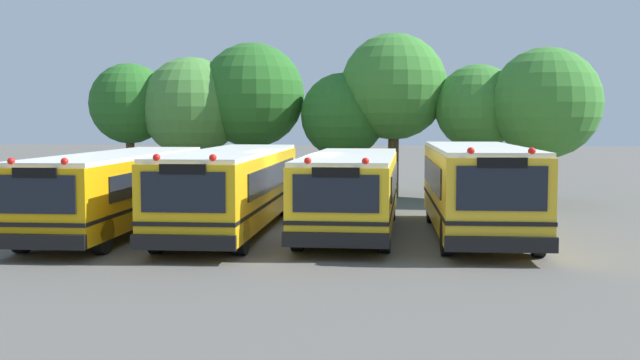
{
  "coord_description": "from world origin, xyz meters",
  "views": [
    {
      "loc": [
        3.2,
        -23.33,
        3.41
      ],
      "look_at": [
        0.8,
        0.0,
        1.6
      ],
      "focal_mm": 44.02,
      "sensor_mm": 36.0,
      "label": 1
    }
  ],
  "objects_px": {
    "school_bus_3": "(477,187)",
    "tree_1": "(192,107)",
    "school_bus_1": "(232,186)",
    "school_bus_2": "(351,189)",
    "tree_0": "(132,103)",
    "tree_2": "(253,92)",
    "school_bus_0": "(119,188)",
    "tree_4": "(394,87)",
    "tree_3": "(344,114)",
    "tree_6": "(545,101)",
    "tree_5": "(482,107)"
  },
  "relations": [
    {
      "from": "school_bus_2",
      "to": "tree_5",
      "type": "distance_m",
      "value": 11.5
    },
    {
      "from": "school_bus_0",
      "to": "tree_0",
      "type": "height_order",
      "value": "tree_0"
    },
    {
      "from": "school_bus_2",
      "to": "school_bus_3",
      "type": "distance_m",
      "value": 3.72
    },
    {
      "from": "school_bus_2",
      "to": "tree_4",
      "type": "bearing_deg",
      "value": -95.35
    },
    {
      "from": "tree_2",
      "to": "tree_6",
      "type": "height_order",
      "value": "tree_2"
    },
    {
      "from": "school_bus_0",
      "to": "school_bus_3",
      "type": "xyz_separation_m",
      "value": [
        10.83,
        -0.11,
        0.13
      ]
    },
    {
      "from": "tree_6",
      "to": "school_bus_1",
      "type": "bearing_deg",
      "value": -140.64
    },
    {
      "from": "tree_6",
      "to": "school_bus_3",
      "type": "bearing_deg",
      "value": -110.85
    },
    {
      "from": "tree_0",
      "to": "tree_5",
      "type": "height_order",
      "value": "tree_0"
    },
    {
      "from": "school_bus_0",
      "to": "tree_3",
      "type": "bearing_deg",
      "value": -119.31
    },
    {
      "from": "tree_3",
      "to": "tree_6",
      "type": "relative_size",
      "value": 0.86
    },
    {
      "from": "school_bus_1",
      "to": "tree_5",
      "type": "bearing_deg",
      "value": -130.83
    },
    {
      "from": "tree_2",
      "to": "tree_3",
      "type": "bearing_deg",
      "value": -7.73
    },
    {
      "from": "school_bus_1",
      "to": "tree_2",
      "type": "relative_size",
      "value": 1.69
    },
    {
      "from": "tree_0",
      "to": "tree_3",
      "type": "relative_size",
      "value": 1.09
    },
    {
      "from": "school_bus_3",
      "to": "tree_1",
      "type": "bearing_deg",
      "value": -45.88
    },
    {
      "from": "school_bus_1",
      "to": "school_bus_2",
      "type": "bearing_deg",
      "value": 178.27
    },
    {
      "from": "school_bus_0",
      "to": "tree_3",
      "type": "relative_size",
      "value": 2.1
    },
    {
      "from": "tree_2",
      "to": "tree_4",
      "type": "distance_m",
      "value": 6.34
    },
    {
      "from": "school_bus_2",
      "to": "tree_5",
      "type": "relative_size",
      "value": 1.74
    },
    {
      "from": "school_bus_1",
      "to": "tree_0",
      "type": "distance_m",
      "value": 13.23
    },
    {
      "from": "tree_5",
      "to": "tree_6",
      "type": "height_order",
      "value": "tree_6"
    },
    {
      "from": "school_bus_2",
      "to": "tree_6",
      "type": "xyz_separation_m",
      "value": [
        7.26,
        9.02,
        2.82
      ]
    },
    {
      "from": "tree_2",
      "to": "tree_3",
      "type": "distance_m",
      "value": 4.3
    },
    {
      "from": "tree_0",
      "to": "tree_6",
      "type": "height_order",
      "value": "tree_6"
    },
    {
      "from": "tree_0",
      "to": "tree_2",
      "type": "height_order",
      "value": "tree_2"
    },
    {
      "from": "school_bus_0",
      "to": "tree_2",
      "type": "distance_m",
      "value": 12.3
    },
    {
      "from": "school_bus_1",
      "to": "tree_2",
      "type": "height_order",
      "value": "tree_2"
    },
    {
      "from": "school_bus_1",
      "to": "tree_0",
      "type": "height_order",
      "value": "tree_0"
    },
    {
      "from": "tree_4",
      "to": "school_bus_1",
      "type": "bearing_deg",
      "value": -113.95
    },
    {
      "from": "school_bus_3",
      "to": "tree_5",
      "type": "relative_size",
      "value": 1.71
    },
    {
      "from": "school_bus_2",
      "to": "tree_2",
      "type": "bearing_deg",
      "value": -65.04
    },
    {
      "from": "school_bus_2",
      "to": "tree_3",
      "type": "height_order",
      "value": "tree_3"
    },
    {
      "from": "tree_1",
      "to": "tree_4",
      "type": "relative_size",
      "value": 0.87
    },
    {
      "from": "school_bus_2",
      "to": "tree_4",
      "type": "relative_size",
      "value": 1.39
    },
    {
      "from": "tree_3",
      "to": "tree_4",
      "type": "relative_size",
      "value": 0.76
    },
    {
      "from": "school_bus_0",
      "to": "tree_1",
      "type": "bearing_deg",
      "value": -86.84
    },
    {
      "from": "school_bus_3",
      "to": "tree_1",
      "type": "relative_size",
      "value": 1.58
    },
    {
      "from": "school_bus_1",
      "to": "tree_1",
      "type": "distance_m",
      "value": 12.05
    },
    {
      "from": "school_bus_1",
      "to": "school_bus_2",
      "type": "distance_m",
      "value": 3.64
    },
    {
      "from": "school_bus_3",
      "to": "tree_1",
      "type": "xyz_separation_m",
      "value": [
        -11.55,
        11.4,
        2.52
      ]
    },
    {
      "from": "school_bus_3",
      "to": "tree_0",
      "type": "distance_m",
      "value": 18.43
    },
    {
      "from": "school_bus_1",
      "to": "school_bus_2",
      "type": "xyz_separation_m",
      "value": [
        3.64,
        -0.07,
        -0.05
      ]
    },
    {
      "from": "tree_2",
      "to": "school_bus_3",
      "type": "bearing_deg",
      "value": -53.08
    },
    {
      "from": "tree_0",
      "to": "tree_4",
      "type": "distance_m",
      "value": 11.77
    },
    {
      "from": "tree_2",
      "to": "tree_4",
      "type": "xyz_separation_m",
      "value": [
        6.31,
        -0.58,
        0.18
      ]
    },
    {
      "from": "school_bus_0",
      "to": "school_bus_2",
      "type": "distance_m",
      "value": 7.14
    },
    {
      "from": "tree_3",
      "to": "tree_4",
      "type": "bearing_deg",
      "value": -0.35
    },
    {
      "from": "tree_0",
      "to": "tree_6",
      "type": "bearing_deg",
      "value": -6.22
    },
    {
      "from": "school_bus_0",
      "to": "school_bus_2",
      "type": "xyz_separation_m",
      "value": [
        7.13,
        0.22,
        -0.01
      ]
    }
  ]
}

